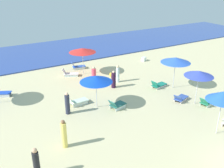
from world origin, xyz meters
The scene contains 22 objects.
ocean centered at (0.00, 24.85, 0.06)m, with size 60.00×10.30×0.12m, color #2D479A.
umbrella_0 centered at (-1.96, 16.34, 2.34)m, with size 2.49×2.49×2.53m.
lounge_chair_0_0 centered at (-1.84, 17.91, 0.26)m, with size 1.45×0.80×0.74m.
lounge_chair_0_1 centered at (-3.27, 16.48, 0.24)m, with size 1.58×1.16×0.73m.
umbrella_1 centered at (2.61, 6.65, 2.38)m, with size 2.06×2.06×2.58m.
lounge_chair_1_0 centered at (2.00, 7.51, 0.24)m, with size 1.45×0.98×0.65m.
lounge_chair_1_1 centered at (3.24, 6.08, 0.25)m, with size 1.48×0.85×0.69m.
umbrella_2 centered at (0.84, 3.30, 2.49)m, with size 1.88×1.88×2.77m.
lounge_chair_3_0 centered at (-9.53, 15.18, 0.27)m, with size 1.57×1.16×0.72m.
umbrella_4 centered at (3.21, 9.65, 2.44)m, with size 2.41×2.41×2.65m.
lounge_chair_4_0 centered at (2.18, 10.30, 0.23)m, with size 1.52×0.81×0.70m.
umbrella_5 centered at (-3.87, 9.82, 2.18)m, with size 2.28×2.28×2.39m.
lounge_chair_5_0 centered at (-4.90, 10.86, 0.27)m, with size 1.49×0.73×0.67m.
lounge_chair_5_1 centered at (-2.71, 8.95, 0.28)m, with size 1.34×0.92×0.73m.
beachgoer_0 centered at (-9.39, 5.12, 0.78)m, with size 0.43×0.43×1.63m.
beachgoer_1 centered at (-5.98, 10.01, 0.74)m, with size 0.41×0.41×1.59m.
beachgoer_2 centered at (-1.07, 12.20, 0.68)m, with size 0.51×0.51×1.49m.
beachgoer_3 centered at (-2.21, 13.57, 0.75)m, with size 0.53×0.53×1.63m.
beachgoer_4 centered at (-0.15, 13.04, 0.76)m, with size 0.40×0.40×1.57m.
beachgoer_5 centered at (-7.48, 6.64, 0.80)m, with size 0.35×0.35×1.71m.
beach_ball_0 centered at (0.02, 14.44, 0.19)m, with size 0.39×0.39×0.39m, color yellow.
cooler_box_2 centered at (5.40, 16.67, 0.21)m, with size 0.52×0.38×0.41m, color white.
Camera 1 is at (-11.11, -4.76, 8.85)m, focal length 41.16 mm.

